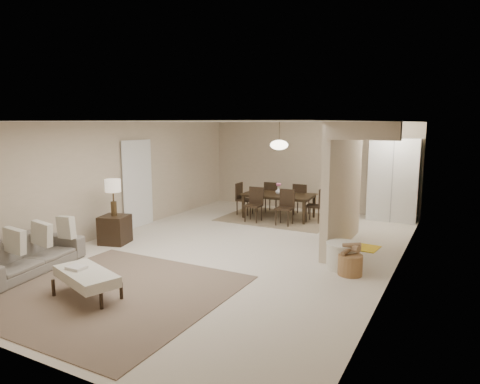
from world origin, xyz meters
The scene contains 22 objects.
floor centered at (0.00, 0.00, 0.00)m, with size 9.00×9.00×0.00m, color beige.
ceiling centered at (0.00, 0.00, 2.50)m, with size 9.00×9.00×0.00m, color white.
back_wall centered at (0.00, 4.50, 1.25)m, with size 6.00×6.00×0.00m, color #BAA98D.
left_wall centered at (-3.00, 0.00, 1.25)m, with size 9.00×9.00×0.00m, color #BAA98D.
right_wall centered at (3.00, 0.00, 1.25)m, with size 9.00×9.00×0.00m, color #BAA98D.
partition centered at (1.80, 1.25, 1.25)m, with size 0.15×2.50×2.50m, color #BAA98D.
doorway centered at (-2.97, 0.60, 1.02)m, with size 0.04×0.90×2.04m, color black.
pantry_cabinet centered at (2.35, 4.15, 1.05)m, with size 1.20×0.55×2.10m, color silver.
flush_light centered at (2.30, 3.20, 2.46)m, with size 0.44×0.44×0.05m, color white.
living_rug centered at (-0.52, -2.77, 0.01)m, with size 3.20×3.20×0.01m, color brown.
sofa centered at (-2.45, -2.77, 0.29)m, with size 0.79×2.02×0.59m, color slate.
ottoman_bench centered at (-0.72, -3.07, 0.32)m, with size 1.24×0.85×0.40m.
side_table centered at (-2.40, -0.77, 0.29)m, with size 0.53×0.53×0.59m, color black.
table_lamp centered at (-2.40, -0.77, 1.15)m, with size 0.32×0.32×0.76m.
round_pouf centered at (2.18, -0.10, 0.22)m, with size 0.57×0.57×0.44m, color beige.
wicker_basket centered at (2.37, -0.36, 0.17)m, with size 0.40×0.40×0.34m, color brown.
dining_rug centered at (-0.32, 2.98, 0.01)m, with size 2.80×2.10×0.01m, color #7D6D4D.
dining_table centered at (-0.32, 2.98, 0.32)m, with size 1.84×1.03×0.65m, color black.
dining_chairs centered at (-0.32, 2.98, 0.43)m, with size 2.34×1.71×0.87m.
vase centered at (-0.32, 2.98, 0.73)m, with size 0.16×0.16×0.17m, color white.
yellow_mat centered at (2.07, 1.33, 0.01)m, with size 0.91×0.55×0.01m, color yellow.
pendant_light centered at (-0.32, 2.98, 1.92)m, with size 0.46×0.46×0.71m.
Camera 1 is at (3.93, -7.17, 2.48)m, focal length 32.00 mm.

